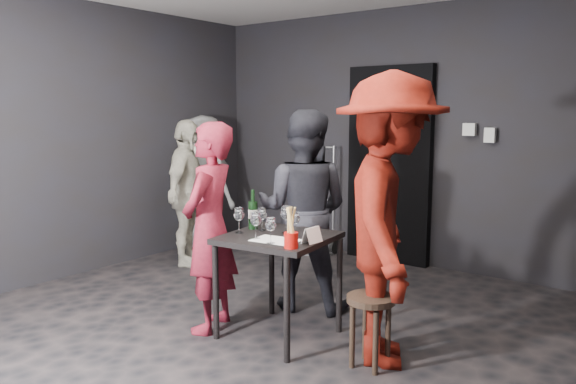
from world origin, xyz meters
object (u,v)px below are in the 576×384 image
Objects in this scene: breadstick_cup at (291,228)px; wine_bottle at (253,214)px; woman_black at (303,201)px; man_maroon at (390,183)px; bystander_cream at (187,191)px; stool at (371,312)px; bystander_grey at (204,179)px; tasting_table at (278,249)px; server_red at (210,224)px; hand_truck at (317,234)px.

wine_bottle is at bearing 152.55° from breadstick_cup.
woman_black is 1.16m from man_maroon.
bystander_cream is (-1.73, 0.33, -0.11)m from woman_black.
bystander_cream is 5.48× the size of breadstick_cup.
bystander_cream is at bearing 160.38° from stool.
bystander_grey is 3.22m from breadstick_cup.
woman_black is at bearing 109.17° from tasting_table.
tasting_table is 1.60× the size of stool.
bystander_grey is at bearing 3.92° from bystander_cream.
stool is 0.30× the size of bystander_cream.
bystander_cream is 2.53m from breadstick_cup.
woman_black is at bearing 81.94° from wine_bottle.
server_red is at bearing 50.13° from woman_black.
stool is at bearing -55.20° from hand_truck.
hand_truck is 4.29× the size of breadstick_cup.
bystander_cream is at bearing -129.21° from hand_truck.
stool is 0.83m from man_maroon.
server_red is 2.58m from bystander_grey.
breadstick_cup is at bearing -27.45° from wine_bottle.
tasting_table is 0.36m from wine_bottle.
tasting_table is 0.84m from stool.
breadstick_cup is (2.24, -1.17, 0.09)m from bystander_cream.
hand_truck is 2.93m from stool.
tasting_table is at bearing 176.51° from stool.
tasting_table is 2.84m from bystander_grey.
bystander_cream is at bearing 123.01° from bystander_grey.
server_red reaches higher than tasting_table.
bystander_grey is at bearing -45.06° from woman_black.
woman_black is (0.92, -1.57, 0.67)m from hand_truck.
woman_black reaches higher than server_red.
woman_black is 6.05× the size of wine_bottle.
man_maroon is 8.13× the size of breadstick_cup.
hand_truck is 4.18× the size of wine_bottle.
woman_black is at bearing 120.93° from breadstick_cup.
stool is 0.74m from breadstick_cup.
server_red is at bearing -173.19° from stool.
server_red is 1.39m from man_maroon.
stool is at bearing -137.75° from bystander_cream.
bystander_grey is (-3.17, 1.46, -0.35)m from man_maroon.
woman_black is at bearing 156.36° from bystander_grey.
woman_black is 6.22× the size of breadstick_cup.
woman_black is (-0.21, 0.60, 0.25)m from tasting_table.
hand_truck is 2.36m from wine_bottle.
bystander_grey reaches higher than wine_bottle.
wine_bottle is at bearing -74.22° from hand_truck.
stool is 2.93m from bystander_cream.
tasting_table is 0.45m from breadstick_cup.
wine_bottle reaches higher than stool.
woman_black is at bearing 36.54° from man_maroon.
woman_black reaches higher than wine_bottle.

